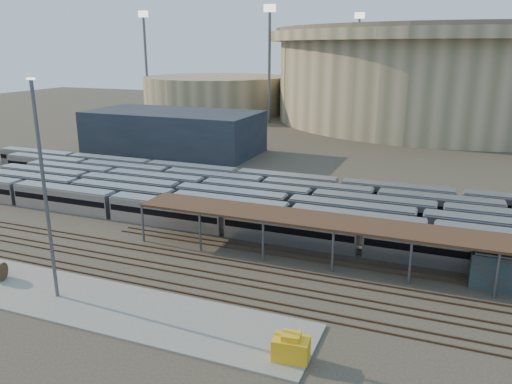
{
  "coord_description": "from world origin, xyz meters",
  "views": [
    {
      "loc": [
        29.02,
        -51.27,
        25.11
      ],
      "look_at": [
        3.99,
        12.0,
        5.28
      ],
      "focal_mm": 35.0,
      "sensor_mm": 36.0,
      "label": 1
    }
  ],
  "objects": [
    {
      "name": "inspection_shed",
      "position": [
        22.0,
        4.0,
        4.98
      ],
      "size": [
        60.3,
        6.0,
        5.3
      ],
      "color": "#56565B",
      "rests_on": "ground"
    },
    {
      "name": "floodlight_0",
      "position": [
        -30.0,
        110.0,
        20.65
      ],
      "size": [
        4.0,
        1.0,
        38.4
      ],
      "color": "#56565B",
      "rests_on": "ground"
    },
    {
      "name": "apron",
      "position": [
        -5.0,
        -15.0,
        0.1
      ],
      "size": [
        50.0,
        9.0,
        0.2
      ],
      "primitive_type": "cube",
      "color": "gray",
      "rests_on": "ground"
    },
    {
      "name": "floodlight_1",
      "position": [
        -85.0,
        120.0,
        20.65
      ],
      "size": [
        4.0,
        1.0,
        38.4
      ],
      "color": "#56565B",
      "rests_on": "ground"
    },
    {
      "name": "ground",
      "position": [
        0.0,
        0.0,
        0.0
      ],
      "size": [
        420.0,
        420.0,
        0.0
      ],
      "primitive_type": "plane",
      "color": "#383026",
      "rests_on": "ground"
    },
    {
      "name": "empty_tracks",
      "position": [
        0.0,
        -5.0,
        0.09
      ],
      "size": [
        170.0,
        9.62,
        0.18
      ],
      "color": "#4C3323",
      "rests_on": "ground"
    },
    {
      "name": "yellow_equipment",
      "position": [
        18.5,
        -16.79,
        1.14
      ],
      "size": [
        3.2,
        2.2,
        1.88
      ],
      "primitive_type": "cube",
      "rotation": [
        0.0,
        0.0,
        0.11
      ],
      "color": "gold",
      "rests_on": "apron"
    },
    {
      "name": "service_building",
      "position": [
        -35.0,
        55.0,
        5.0
      ],
      "size": [
        42.0,
        20.0,
        10.0
      ],
      "primitive_type": "cube",
      "color": "#1E232D",
      "rests_on": "ground"
    },
    {
      "name": "subway_trains",
      "position": [
        3.49,
        18.5,
        1.8
      ],
      "size": [
        128.25,
        23.9,
        3.6
      ],
      "color": "#B6B7BB",
      "rests_on": "ground"
    },
    {
      "name": "secondary_arena",
      "position": [
        -60.0,
        130.0,
        7.0
      ],
      "size": [
        56.0,
        56.0,
        14.0
      ],
      "primitive_type": "cylinder",
      "color": "tan",
      "rests_on": "ground"
    },
    {
      "name": "stadium",
      "position": [
        25.0,
        140.0,
        16.47
      ],
      "size": [
        124.0,
        124.0,
        32.5
      ],
      "color": "tan",
      "rests_on": "ground"
    },
    {
      "name": "yard_light_pole",
      "position": [
        -7.43,
        -15.36,
        11.39
      ],
      "size": [
        0.81,
        0.36,
        22.21
      ],
      "color": "#56565B",
      "rests_on": "apron"
    },
    {
      "name": "floodlight_3",
      "position": [
        -10.0,
        160.0,
        20.65
      ],
      "size": [
        4.0,
        1.0,
        38.4
      ],
      "color": "#56565B",
      "rests_on": "ground"
    }
  ]
}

